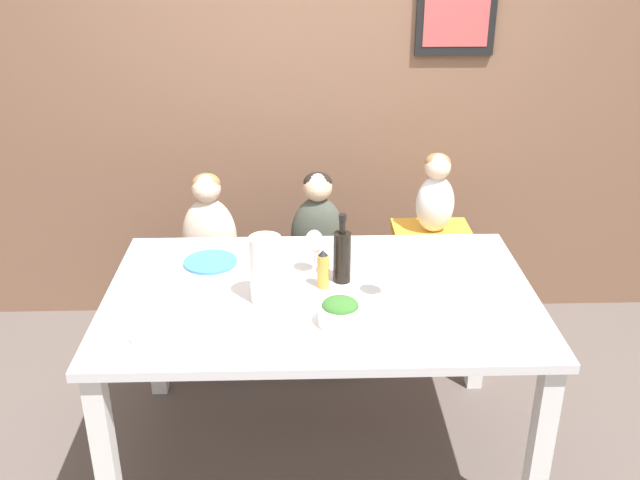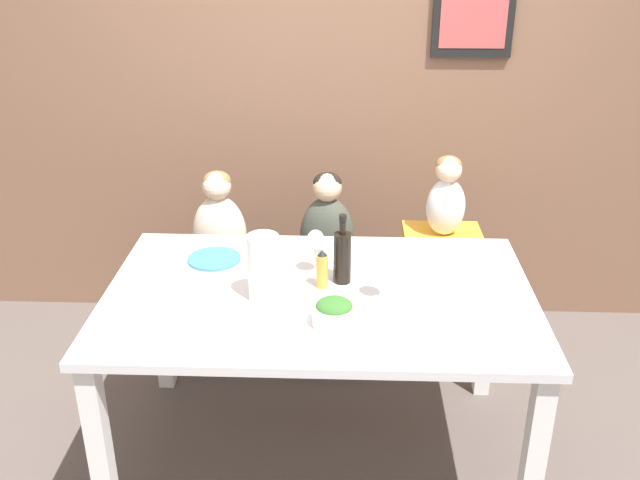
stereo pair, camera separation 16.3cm
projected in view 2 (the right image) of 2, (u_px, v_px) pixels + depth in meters
ground_plane at (319, 451)px, 3.02m from camera, size 14.00×14.00×0.00m
wall_back at (329, 71)px, 3.57m from camera, size 10.00×0.09×2.70m
dining_table at (319, 313)px, 2.73m from camera, size 1.62×1.01×0.77m
chair_far_left at (223, 284)px, 3.54m from camera, size 0.44×0.38×0.46m
chair_far_center at (327, 286)px, 3.53m from camera, size 0.44×0.38×0.46m
chair_right_highchair at (441, 261)px, 3.45m from camera, size 0.37×0.33×0.68m
person_child_left at (219, 226)px, 3.41m from camera, size 0.26×0.18×0.52m
person_child_center at (327, 227)px, 3.39m from camera, size 0.26×0.18×0.52m
person_baby_right at (447, 195)px, 3.30m from camera, size 0.18×0.13×0.39m
wine_bottle at (342, 256)px, 2.72m from camera, size 0.07×0.07×0.28m
paper_towel_roll at (264, 268)px, 2.59m from camera, size 0.12×0.12×0.26m
wine_glass_near at (383, 267)px, 2.60m from camera, size 0.08×0.08×0.18m
wine_glass_far at (316, 243)px, 2.79m from camera, size 0.08×0.08×0.18m
salad_bowl_large at (334, 312)px, 2.46m from camera, size 0.15×0.15×0.10m
dinner_plate_front_left at (157, 327)px, 2.45m from camera, size 0.22×0.22×0.01m
dinner_plate_back_left at (214, 259)px, 2.93m from camera, size 0.22×0.22×0.01m
condiment_bottle_hot_sauce at (322, 269)px, 2.70m from camera, size 0.05×0.05×0.16m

